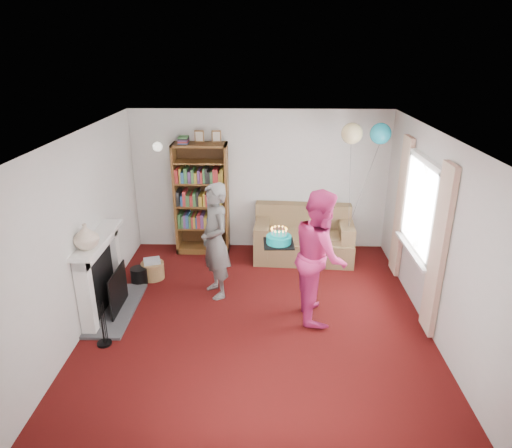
{
  "coord_description": "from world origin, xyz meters",
  "views": [
    {
      "loc": [
        0.11,
        -5.29,
        3.49
      ],
      "look_at": [
        -0.03,
        0.6,
        1.17
      ],
      "focal_mm": 32.0,
      "sensor_mm": 36.0,
      "label": 1
    }
  ],
  "objects_px": {
    "bookcase": "(202,200)",
    "person_striped": "(215,241)",
    "birthday_cake": "(279,239)",
    "sofa": "(303,238)",
    "person_magenta": "(320,255)"
  },
  "relations": [
    {
      "from": "bookcase",
      "to": "person_striped",
      "type": "relative_size",
      "value": 1.26
    },
    {
      "from": "birthday_cake",
      "to": "bookcase",
      "type": "bearing_deg",
      "value": 121.13
    },
    {
      "from": "person_magenta",
      "to": "birthday_cake",
      "type": "distance_m",
      "value": 0.6
    },
    {
      "from": "bookcase",
      "to": "person_magenta",
      "type": "distance_m",
      "value": 2.82
    },
    {
      "from": "bookcase",
      "to": "sofa",
      "type": "xyz_separation_m",
      "value": [
        1.79,
        -0.23,
        -0.62
      ]
    },
    {
      "from": "bookcase",
      "to": "sofa",
      "type": "bearing_deg",
      "value": -7.41
    },
    {
      "from": "person_striped",
      "to": "birthday_cake",
      "type": "relative_size",
      "value": 4.41
    },
    {
      "from": "bookcase",
      "to": "person_magenta",
      "type": "xyz_separation_m",
      "value": [
        1.85,
        -2.12,
        -0.06
      ]
    },
    {
      "from": "sofa",
      "to": "person_magenta",
      "type": "height_order",
      "value": "person_magenta"
    },
    {
      "from": "sofa",
      "to": "person_striped",
      "type": "relative_size",
      "value": 0.98
    },
    {
      "from": "bookcase",
      "to": "person_striped",
      "type": "xyz_separation_m",
      "value": [
        0.4,
        -1.59,
        -0.1
      ]
    },
    {
      "from": "person_magenta",
      "to": "birthday_cake",
      "type": "xyz_separation_m",
      "value": [
        -0.55,
        -0.04,
        0.24
      ]
    },
    {
      "from": "person_striped",
      "to": "birthday_cake",
      "type": "bearing_deg",
      "value": 30.26
    },
    {
      "from": "person_magenta",
      "to": "bookcase",
      "type": "bearing_deg",
      "value": 39.16
    },
    {
      "from": "bookcase",
      "to": "birthday_cake",
      "type": "bearing_deg",
      "value": -58.87
    }
  ]
}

